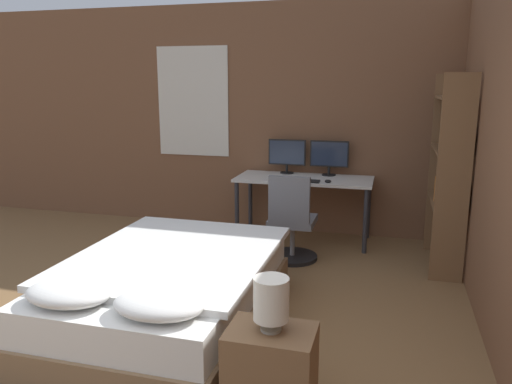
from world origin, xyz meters
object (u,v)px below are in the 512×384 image
keyboard (301,181)px  computer_mouse (328,181)px  monitor_right (329,156)px  desk (304,185)px  office_chair (292,227)px  bed (169,290)px  monitor_left (287,154)px  bookshelf (450,169)px  nightstand (271,372)px  bedside_lamp (271,300)px

keyboard → computer_mouse: bearing=0.0°
monitor_right → keyboard: bearing=-119.2°
desk → office_chair: (0.00, -0.70, -0.29)m
bed → computer_mouse: (0.91, 2.06, 0.49)m
keyboard → computer_mouse: computer_mouse is taller
desk → monitor_left: size_ratio=3.46×
bed → bookshelf: 2.83m
nightstand → desk: desk is taller
nightstand → monitor_left: monitor_left is taller
office_chair → desk: bearing=90.3°
bed → office_chair: office_chair is taller
monitor_left → office_chair: size_ratio=0.49×
desk → computer_mouse: (0.30, -0.22, 0.10)m
desk → monitor_right: bearing=42.1°
bedside_lamp → bookshelf: bearing=66.9°
monitor_left → bookshelf: bookshelf is taller
bed → monitor_right: monitor_right is taller
nightstand → office_chair: 2.43m
monitor_right → keyboard: 0.55m
bedside_lamp → keyboard: 2.91m
nightstand → computer_mouse: (-0.08, 2.89, 0.50)m
keyboard → bookshelf: size_ratio=0.22×
monitor_left → bookshelf: 1.88m
bed → desk: bearing=74.8°
keyboard → bookshelf: 1.53m
nightstand → monitor_left: bearing=100.6°
nightstand → office_chair: size_ratio=0.55×
bedside_lamp → desk: 3.13m
monitor_right → bookshelf: bookshelf is taller
bedside_lamp → desk: (-0.37, 3.11, -0.03)m
bed → nightstand: bed is taller
nightstand → bookshelf: size_ratio=0.27×
bed → nightstand: size_ratio=4.14×
bed → keyboard: keyboard is taller
nightstand → keyboard: keyboard is taller
keyboard → computer_mouse: size_ratio=5.91×
bookshelf → bed: bearing=-140.1°
desk → computer_mouse: 0.38m
bedside_lamp → monitor_left: monitor_left is taller
bed → computer_mouse: size_ratio=29.59×
computer_mouse → monitor_right: bearing=96.2°
office_chair → bookshelf: bearing=7.0°
monitor_right → keyboard: (-0.25, -0.44, -0.22)m
office_chair → computer_mouse: bearing=58.8°
nightstand → monitor_right: 3.41m
monitor_left → bedside_lamp: bearing=-79.4°
office_chair → monitor_right: bearing=75.2°
monitor_left → monitor_right: (0.50, 0.00, 0.00)m
bed → keyboard: bearing=73.3°
computer_mouse → office_chair: size_ratio=0.08×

